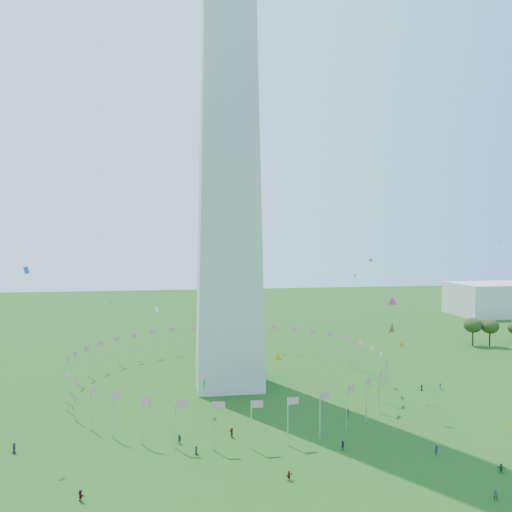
# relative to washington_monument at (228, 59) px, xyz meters

# --- Properties ---
(ground) EXTENTS (600.00, 600.00, 0.00)m
(ground) POSITION_rel_washington_monument_xyz_m (0.00, -50.00, -84.50)
(ground) COLOR #18420F
(ground) RESTS_ON ground
(washington_monument) EXTENTS (16.80, 16.80, 169.00)m
(washington_monument) POSITION_rel_washington_monument_xyz_m (0.00, 0.00, 0.00)
(washington_monument) COLOR beige
(washington_monument) RESTS_ON ground
(flag_ring) EXTENTS (80.24, 80.24, 9.00)m
(flag_ring) POSITION_rel_washington_monument_xyz_m (-0.00, 0.00, -80.00)
(flag_ring) COLOR silver
(flag_ring) RESTS_ON ground
(gov_building_east_a) EXTENTS (50.00, 30.00, 16.00)m
(gov_building_east_a) POSITION_rel_washington_monument_xyz_m (150.00, 100.00, -76.50)
(gov_building_east_a) COLOR beige
(gov_building_east_a) RESTS_ON ground
(crowd) EXTENTS (99.76, 77.10, 1.90)m
(crowd) POSITION_rel_washington_monument_xyz_m (5.02, -47.18, -83.63)
(crowd) COLOR #1B442A
(crowd) RESTS_ON ground
(kites_aloft) EXTENTS (114.81, 75.77, 33.52)m
(kites_aloft) POSITION_rel_washington_monument_xyz_m (9.81, -23.54, -64.59)
(kites_aloft) COLOR #CC2699
(kites_aloft) RESTS_ON ground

